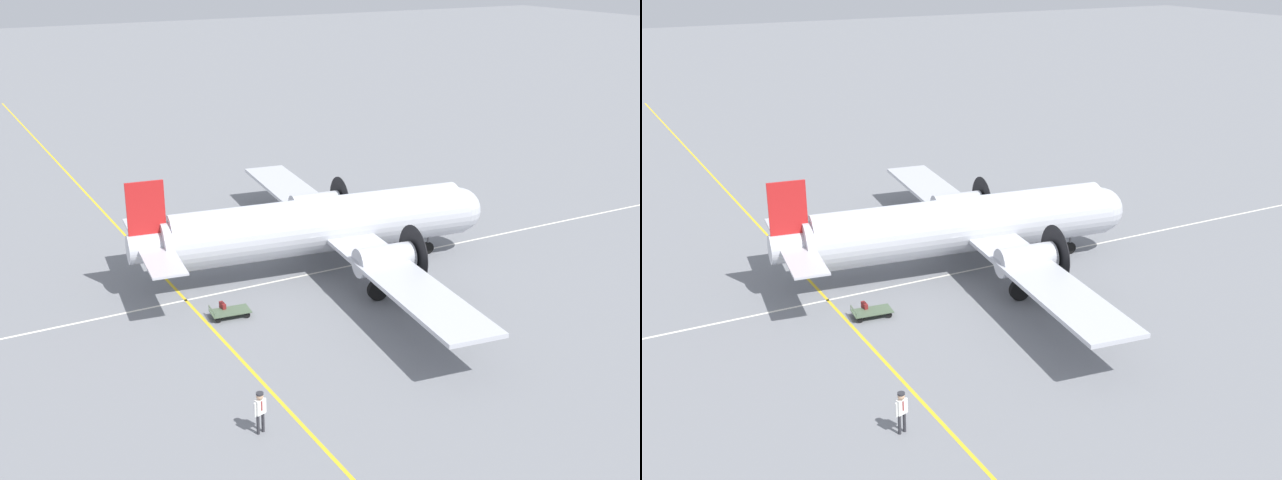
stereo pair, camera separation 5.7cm
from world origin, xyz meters
The scene contains 8 objects.
ground_plane centered at (0.00, 0.00, 0.00)m, with size 300.00×300.00×0.00m, color slate.
apron_line_eastwest centered at (0.00, 7.82, 0.00)m, with size 120.00×0.16×0.01m.
apron_line_northsouth centered at (-0.29, 0.00, 0.00)m, with size 0.16×120.00×0.01m.
airliner_main centered at (-0.05, -0.43, 2.58)m, with size 27.93×19.98×5.98m.
crew_foreground centered at (-12.64, 9.36, 1.05)m, with size 0.34×0.55×1.67m.
suitcase_near_door centered at (-2.64, 6.77, 0.29)m, with size 0.51×0.17×0.61m.
baggage_cart centered at (-3.12, 6.60, 0.27)m, with size 1.25×1.98×0.56m.
traffic_cone centered at (-3.55, -2.19, 0.25)m, with size 0.40×0.40×0.53m.
Camera 2 is at (-35.59, 19.38, 16.71)m, focal length 45.00 mm.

